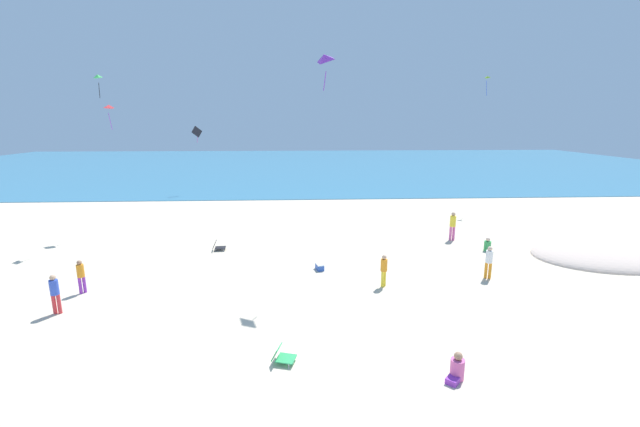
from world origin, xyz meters
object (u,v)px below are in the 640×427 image
at_px(person_5, 384,268).
at_px(kite_lime, 487,78).
at_px(beach_chair_far_left, 282,356).
at_px(person_3, 457,370).
at_px(person_1, 453,224).
at_px(person_6, 55,291).
at_px(kite_purple, 324,58).
at_px(beach_chair_mid_beach, 218,246).
at_px(kite_black, 197,132).
at_px(cooler_box, 320,267).
at_px(person_4, 488,246).
at_px(kite_red, 109,107).
at_px(person_2, 489,260).
at_px(kite_green, 97,76).
at_px(person_0, 81,274).

distance_m(person_5, kite_lime, 21.16).
height_order(beach_chair_far_left, person_5, person_5).
bearing_deg(person_3, person_1, -156.80).
height_order(person_6, kite_lime, kite_lime).
bearing_deg(person_5, kite_purple, 15.34).
distance_m(beach_chair_mid_beach, kite_black, 19.90).
bearing_deg(beach_chair_far_left, kite_purple, 92.74).
distance_m(cooler_box, person_4, 9.35).
height_order(kite_lime, kite_black, kite_lime).
xyz_separation_m(cooler_box, person_1, (7.86, 4.39, 0.81)).
xyz_separation_m(beach_chair_far_left, kite_lime, (14.77, 21.01, 9.69)).
bearing_deg(kite_lime, beach_chair_mid_beach, -150.53).
relative_size(cooler_box, kite_red, 0.40).
bearing_deg(beach_chair_far_left, kite_lime, 70.98).
distance_m(beach_chair_far_left, kite_purple, 11.21).
bearing_deg(kite_purple, cooler_box, 99.19).
bearing_deg(person_2, person_1, -160.71).
distance_m(kite_red, kite_green, 2.34).
relative_size(cooler_box, person_3, 0.75).
relative_size(cooler_box, person_6, 0.40).
relative_size(person_0, person_4, 1.87).
relative_size(person_5, kite_purple, 0.92).
height_order(cooler_box, person_4, person_4).
xyz_separation_m(kite_lime, kite_black, (-23.79, 7.89, -4.16)).
xyz_separation_m(cooler_box, kite_lime, (13.34, 13.67, 9.76)).
bearing_deg(kite_purple, person_6, -162.16).
distance_m(beach_chair_mid_beach, person_5, 9.42).
bearing_deg(kite_lime, person_6, -142.54).
relative_size(beach_chair_far_left, person_0, 0.54).
height_order(kite_purple, kite_green, kite_purple).
bearing_deg(kite_black, beach_chair_far_left, -72.66).
relative_size(person_0, kite_lime, 0.94).
relative_size(kite_lime, kite_red, 0.99).
xyz_separation_m(person_5, kite_black, (-13.00, 23.64, 4.95)).
relative_size(person_1, person_6, 1.13).
bearing_deg(person_3, kite_purple, -114.55).
relative_size(beach_chair_far_left, kite_green, 0.59).
xyz_separation_m(person_6, kite_red, (-2.54, 11.58, 6.71)).
bearing_deg(kite_black, person_2, -52.33).
xyz_separation_m(cooler_box, kite_black, (-10.46, 21.55, 5.59)).
distance_m(beach_chair_far_left, person_3, 4.77).
distance_m(beach_chair_mid_beach, kite_green, 11.35).
relative_size(person_2, person_4, 1.99).
distance_m(person_1, person_2, 5.85).
height_order(person_0, person_2, person_2).
height_order(person_3, person_4, person_3).
relative_size(person_4, kite_black, 0.47).
distance_m(person_4, kite_green, 22.89).
bearing_deg(kite_black, kite_red, -96.85).
height_order(beach_chair_mid_beach, kite_purple, kite_purple).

